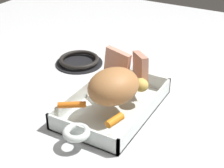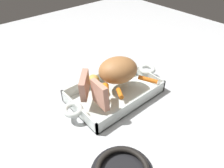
{
  "view_description": "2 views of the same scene",
  "coord_description": "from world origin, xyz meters",
  "px_view_note": "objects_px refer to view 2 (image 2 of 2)",
  "views": [
    {
      "loc": [
        -0.67,
        -0.37,
        0.53
      ],
      "look_at": [
        -0.01,
        -0.0,
        0.09
      ],
      "focal_mm": 53.85,
      "sensor_mm": 36.0,
      "label": 1
    },
    {
      "loc": [
        0.38,
        0.43,
        0.5
      ],
      "look_at": [
        0.02,
        0.01,
        0.07
      ],
      "focal_mm": 32.73,
      "sensor_mm": 36.0,
      "label": 2
    }
  ],
  "objects_px": {
    "baby_carrot_southeast": "(120,93)",
    "pork_roast": "(118,70)",
    "baby_carrot_long": "(125,65)",
    "roast_slice_outer": "(100,95)",
    "baby_carrot_southwest": "(148,80)",
    "potato_golden_small": "(93,80)",
    "roasting_dish": "(115,92)",
    "baby_carrot_northeast": "(105,90)",
    "roast_slice_thick": "(85,85)"
  },
  "relations": [
    {
      "from": "baby_carrot_southeast",
      "to": "pork_roast",
      "type": "bearing_deg",
      "value": -127.68
    },
    {
      "from": "baby_carrot_long",
      "to": "roast_slice_outer",
      "type": "bearing_deg",
      "value": 27.21
    },
    {
      "from": "baby_carrot_southwest",
      "to": "potato_golden_small",
      "type": "bearing_deg",
      "value": -36.28
    },
    {
      "from": "roasting_dish",
      "to": "baby_carrot_southeast",
      "type": "xyz_separation_m",
      "value": [
        0.02,
        0.05,
        0.04
      ]
    },
    {
      "from": "roast_slice_outer",
      "to": "baby_carrot_northeast",
      "type": "bearing_deg",
      "value": -146.28
    },
    {
      "from": "baby_carrot_long",
      "to": "potato_golden_small",
      "type": "height_order",
      "value": "potato_golden_small"
    },
    {
      "from": "roasting_dish",
      "to": "baby_carrot_long",
      "type": "distance_m",
      "value": 0.14
    },
    {
      "from": "roast_slice_outer",
      "to": "baby_carrot_southeast",
      "type": "xyz_separation_m",
      "value": [
        -0.08,
        0.01,
        -0.03
      ]
    },
    {
      "from": "roast_slice_thick",
      "to": "roast_slice_outer",
      "type": "xyz_separation_m",
      "value": [
        -0.01,
        0.07,
        0.0
      ]
    },
    {
      "from": "pork_roast",
      "to": "baby_carrot_southeast",
      "type": "xyz_separation_m",
      "value": [
        0.05,
        0.07,
        -0.04
      ]
    },
    {
      "from": "pork_roast",
      "to": "baby_carrot_southeast",
      "type": "height_order",
      "value": "pork_roast"
    },
    {
      "from": "pork_roast",
      "to": "roast_slice_thick",
      "type": "xyz_separation_m",
      "value": [
        0.14,
        -0.01,
        -0.01
      ]
    },
    {
      "from": "baby_carrot_southwest",
      "to": "roast_slice_thick",
      "type": "bearing_deg",
      "value": -22.29
    },
    {
      "from": "roast_slice_thick",
      "to": "baby_carrot_long",
      "type": "xyz_separation_m",
      "value": [
        -0.22,
        -0.04,
        -0.03
      ]
    },
    {
      "from": "roasting_dish",
      "to": "roast_slice_outer",
      "type": "xyz_separation_m",
      "value": [
        0.1,
        0.04,
        0.07
      ]
    },
    {
      "from": "roasting_dish",
      "to": "baby_carrot_northeast",
      "type": "distance_m",
      "value": 0.07
    },
    {
      "from": "roast_slice_thick",
      "to": "baby_carrot_northeast",
      "type": "distance_m",
      "value": 0.07
    },
    {
      "from": "baby_carrot_northeast",
      "to": "potato_golden_small",
      "type": "bearing_deg",
      "value": -90.76
    },
    {
      "from": "roast_slice_outer",
      "to": "baby_carrot_southwest",
      "type": "distance_m",
      "value": 0.21
    },
    {
      "from": "pork_roast",
      "to": "potato_golden_small",
      "type": "height_order",
      "value": "pork_roast"
    },
    {
      "from": "baby_carrot_southeast",
      "to": "baby_carrot_northeast",
      "type": "height_order",
      "value": "baby_carrot_northeast"
    },
    {
      "from": "baby_carrot_southwest",
      "to": "baby_carrot_northeast",
      "type": "xyz_separation_m",
      "value": [
        0.16,
        -0.05,
        0.0
      ]
    },
    {
      "from": "baby_carrot_long",
      "to": "potato_golden_small",
      "type": "bearing_deg",
      "value": 3.61
    },
    {
      "from": "pork_roast",
      "to": "potato_golden_small",
      "type": "bearing_deg",
      "value": -25.82
    },
    {
      "from": "roasting_dish",
      "to": "baby_carrot_southwest",
      "type": "xyz_separation_m",
      "value": [
        -0.11,
        0.06,
        0.04
      ]
    },
    {
      "from": "roasting_dish",
      "to": "baby_carrot_northeast",
      "type": "relative_size",
      "value": 7.39
    },
    {
      "from": "roast_slice_outer",
      "to": "baby_carrot_southwest",
      "type": "relative_size",
      "value": 1.13
    },
    {
      "from": "baby_carrot_southeast",
      "to": "potato_golden_small",
      "type": "distance_m",
      "value": 0.11
    },
    {
      "from": "baby_carrot_southwest",
      "to": "baby_carrot_long",
      "type": "height_order",
      "value": "baby_carrot_long"
    },
    {
      "from": "roasting_dish",
      "to": "baby_carrot_long",
      "type": "xyz_separation_m",
      "value": [
        -0.11,
        -0.07,
        0.04
      ]
    },
    {
      "from": "roast_slice_outer",
      "to": "baby_carrot_northeast",
      "type": "relative_size",
      "value": 1.41
    },
    {
      "from": "baby_carrot_northeast",
      "to": "roasting_dish",
      "type": "bearing_deg",
      "value": -167.11
    },
    {
      "from": "pork_roast",
      "to": "baby_carrot_southwest",
      "type": "height_order",
      "value": "pork_roast"
    },
    {
      "from": "roasting_dish",
      "to": "baby_carrot_southeast",
      "type": "distance_m",
      "value": 0.07
    },
    {
      "from": "roasting_dish",
      "to": "baby_carrot_long",
      "type": "bearing_deg",
      "value": -149.68
    },
    {
      "from": "pork_roast",
      "to": "baby_carrot_long",
      "type": "height_order",
      "value": "pork_roast"
    },
    {
      "from": "pork_roast",
      "to": "roast_slice_thick",
      "type": "distance_m",
      "value": 0.14
    },
    {
      "from": "pork_roast",
      "to": "roast_slice_outer",
      "type": "height_order",
      "value": "pork_roast"
    },
    {
      "from": "roast_slice_thick",
      "to": "roast_slice_outer",
      "type": "relative_size",
      "value": 0.98
    },
    {
      "from": "baby_carrot_southeast",
      "to": "baby_carrot_northeast",
      "type": "xyz_separation_m",
      "value": [
        0.03,
        -0.04,
        0.0
      ]
    },
    {
      "from": "roasting_dish",
      "to": "pork_roast",
      "type": "relative_size",
      "value": 2.92
    },
    {
      "from": "roast_slice_outer",
      "to": "baby_carrot_southeast",
      "type": "distance_m",
      "value": 0.08
    },
    {
      "from": "potato_golden_small",
      "to": "roasting_dish",
      "type": "bearing_deg",
      "value": 133.16
    },
    {
      "from": "potato_golden_small",
      "to": "baby_carrot_southeast",
      "type": "bearing_deg",
      "value": 105.28
    },
    {
      "from": "baby_carrot_southwest",
      "to": "roast_slice_outer",
      "type": "bearing_deg",
      "value": -4.92
    },
    {
      "from": "roast_slice_thick",
      "to": "baby_carrot_northeast",
      "type": "relative_size",
      "value": 1.39
    },
    {
      "from": "baby_carrot_southeast",
      "to": "baby_carrot_long",
      "type": "relative_size",
      "value": 1.01
    },
    {
      "from": "baby_carrot_southeast",
      "to": "baby_carrot_southwest",
      "type": "bearing_deg",
      "value": 175.85
    },
    {
      "from": "baby_carrot_southwest",
      "to": "baby_carrot_northeast",
      "type": "bearing_deg",
      "value": -17.04
    },
    {
      "from": "roasting_dish",
      "to": "roast_slice_outer",
      "type": "bearing_deg",
      "value": 23.48
    }
  ]
}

